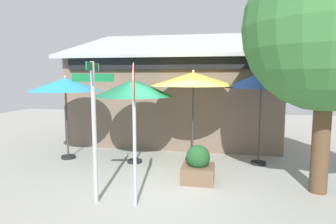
{
  "coord_description": "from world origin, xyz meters",
  "views": [
    {
      "loc": [
        1.36,
        -6.79,
        2.6
      ],
      "look_at": [
        -0.16,
        1.2,
        1.6
      ],
      "focal_mm": 31.22,
      "sensor_mm": 36.0,
      "label": 1
    }
  ],
  "objects_px": {
    "patio_umbrella_mustard_right": "(193,80)",
    "sidewalk_planter": "(198,166)",
    "street_sign_post": "(94,118)",
    "patio_umbrella_forest_green_center": "(134,88)",
    "stop_sign": "(134,108)",
    "patio_umbrella_teal_left": "(65,85)",
    "patio_umbrella_royal_blue_far_right": "(261,81)"
  },
  "relations": [
    {
      "from": "patio_umbrella_forest_green_center",
      "to": "patio_umbrella_mustard_right",
      "type": "bearing_deg",
      "value": 17.64
    },
    {
      "from": "stop_sign",
      "to": "patio_umbrella_teal_left",
      "type": "height_order",
      "value": "stop_sign"
    },
    {
      "from": "stop_sign",
      "to": "patio_umbrella_teal_left",
      "type": "relative_size",
      "value": 1.09
    },
    {
      "from": "sidewalk_planter",
      "to": "patio_umbrella_mustard_right",
      "type": "bearing_deg",
      "value": 100.41
    },
    {
      "from": "stop_sign",
      "to": "street_sign_post",
      "type": "bearing_deg",
      "value": 178.13
    },
    {
      "from": "stop_sign",
      "to": "sidewalk_planter",
      "type": "distance_m",
      "value": 2.54
    },
    {
      "from": "patio_umbrella_forest_green_center",
      "to": "patio_umbrella_mustard_right",
      "type": "xyz_separation_m",
      "value": [
        1.7,
        0.54,
        0.25
      ]
    },
    {
      "from": "patio_umbrella_mustard_right",
      "to": "sidewalk_planter",
      "type": "height_order",
      "value": "patio_umbrella_mustard_right"
    },
    {
      "from": "street_sign_post",
      "to": "sidewalk_planter",
      "type": "distance_m",
      "value": 2.89
    },
    {
      "from": "patio_umbrella_teal_left",
      "to": "patio_umbrella_forest_green_center",
      "type": "xyz_separation_m",
      "value": [
        2.22,
        -0.05,
        -0.08
      ]
    },
    {
      "from": "street_sign_post",
      "to": "stop_sign",
      "type": "distance_m",
      "value": 0.88
    },
    {
      "from": "patio_umbrella_mustard_right",
      "to": "patio_umbrella_royal_blue_far_right",
      "type": "relative_size",
      "value": 1.0
    },
    {
      "from": "street_sign_post",
      "to": "patio_umbrella_teal_left",
      "type": "bearing_deg",
      "value": 128.18
    },
    {
      "from": "street_sign_post",
      "to": "patio_umbrella_mustard_right",
      "type": "relative_size",
      "value": 1.04
    },
    {
      "from": "stop_sign",
      "to": "patio_umbrella_mustard_right",
      "type": "distance_m",
      "value": 3.54
    },
    {
      "from": "patio_umbrella_teal_left",
      "to": "patio_umbrella_royal_blue_far_right",
      "type": "xyz_separation_m",
      "value": [
        5.88,
        0.46,
        0.14
      ]
    },
    {
      "from": "patio_umbrella_teal_left",
      "to": "patio_umbrella_royal_blue_far_right",
      "type": "bearing_deg",
      "value": 4.48
    },
    {
      "from": "street_sign_post",
      "to": "patio_umbrella_mustard_right",
      "type": "bearing_deg",
      "value": 64.21
    },
    {
      "from": "stop_sign",
      "to": "sidewalk_planter",
      "type": "relative_size",
      "value": 3.11
    },
    {
      "from": "street_sign_post",
      "to": "patio_umbrella_teal_left",
      "type": "relative_size",
      "value": 1.1
    },
    {
      "from": "stop_sign",
      "to": "sidewalk_planter",
      "type": "xyz_separation_m",
      "value": [
        1.11,
        1.64,
        -1.6
      ]
    },
    {
      "from": "sidewalk_planter",
      "to": "street_sign_post",
      "type": "bearing_deg",
      "value": -140.64
    },
    {
      "from": "patio_umbrella_mustard_right",
      "to": "sidewalk_planter",
      "type": "xyz_separation_m",
      "value": [
        0.33,
        -1.78,
        -2.11
      ]
    },
    {
      "from": "street_sign_post",
      "to": "patio_umbrella_forest_green_center",
      "type": "bearing_deg",
      "value": 91.19
    },
    {
      "from": "street_sign_post",
      "to": "patio_umbrella_mustard_right",
      "type": "height_order",
      "value": "street_sign_post"
    },
    {
      "from": "patio_umbrella_teal_left",
      "to": "patio_umbrella_mustard_right",
      "type": "relative_size",
      "value": 0.94
    },
    {
      "from": "patio_umbrella_royal_blue_far_right",
      "to": "street_sign_post",
      "type": "bearing_deg",
      "value": -137.01
    },
    {
      "from": "patio_umbrella_forest_green_center",
      "to": "patio_umbrella_royal_blue_far_right",
      "type": "xyz_separation_m",
      "value": [
        3.66,
        0.51,
        0.22
      ]
    },
    {
      "from": "patio_umbrella_teal_left",
      "to": "sidewalk_planter",
      "type": "distance_m",
      "value": 4.84
    },
    {
      "from": "patio_umbrella_royal_blue_far_right",
      "to": "sidewalk_planter",
      "type": "distance_m",
      "value": 3.17
    },
    {
      "from": "street_sign_post",
      "to": "patio_umbrella_mustard_right",
      "type": "xyz_separation_m",
      "value": [
        1.64,
        3.39,
        0.73
      ]
    },
    {
      "from": "street_sign_post",
      "to": "patio_umbrella_forest_green_center",
      "type": "distance_m",
      "value": 2.89
    }
  ]
}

